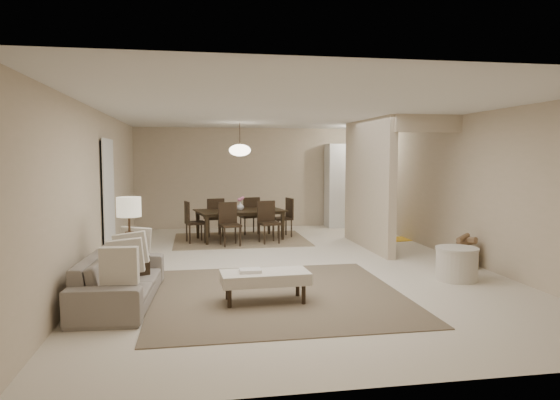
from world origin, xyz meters
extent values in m
plane|color=beige|center=(0.00, 0.00, 0.00)|extent=(9.00, 9.00, 0.00)
plane|color=white|center=(0.00, 0.00, 2.50)|extent=(9.00, 9.00, 0.00)
plane|color=#C3B193|center=(0.00, 4.50, 1.25)|extent=(6.00, 0.00, 6.00)
plane|color=#C3B193|center=(-3.00, 0.00, 1.25)|extent=(0.00, 9.00, 9.00)
plane|color=#C3B193|center=(3.00, 0.00, 1.25)|extent=(0.00, 9.00, 9.00)
cube|color=#C3B193|center=(1.80, 1.25, 1.25)|extent=(0.15, 2.50, 2.50)
cube|color=black|center=(-2.97, 0.60, 1.02)|extent=(0.04, 0.90, 2.04)
cube|color=white|center=(2.35, 4.15, 1.05)|extent=(1.20, 0.55, 2.10)
cylinder|color=white|center=(2.30, 3.20, 2.46)|extent=(0.44, 0.44, 0.05)
cube|color=brown|center=(-0.51, -1.81, 0.01)|extent=(3.20, 3.20, 0.01)
imported|color=gray|center=(-2.45, -1.81, 0.30)|extent=(2.08, 0.92, 0.59)
cube|color=beige|center=(-0.71, -2.11, 0.31)|extent=(1.09, 0.54, 0.14)
cylinder|color=black|center=(-1.15, -2.28, 0.12)|extent=(0.05, 0.05, 0.24)
cylinder|color=black|center=(-0.26, -2.28, 0.12)|extent=(0.05, 0.05, 0.24)
cylinder|color=black|center=(-1.15, -1.93, 0.12)|extent=(0.05, 0.05, 0.24)
cylinder|color=black|center=(-0.26, -1.93, 0.12)|extent=(0.05, 0.05, 0.24)
cube|color=black|center=(-2.40, -1.26, 0.25)|extent=(0.54, 0.54, 0.49)
cylinder|color=#48311F|center=(-2.40, -1.26, 0.64)|extent=(0.12, 0.12, 0.30)
cylinder|color=#48311F|center=(-2.40, -1.26, 0.92)|extent=(0.03, 0.03, 0.26)
cylinder|color=beige|center=(-2.40, -1.26, 1.12)|extent=(0.32, 0.32, 0.26)
cylinder|color=beige|center=(2.19, -1.47, 0.24)|extent=(0.61, 0.61, 0.47)
cylinder|color=olive|center=(2.75, -0.75, 0.17)|extent=(0.48, 0.48, 0.33)
cube|color=#77654A|center=(-0.58, 2.56, 0.01)|extent=(2.80, 2.10, 0.01)
imported|color=black|center=(-0.58, 2.56, 0.32)|extent=(2.01, 1.38, 0.64)
imported|color=white|center=(-0.58, 2.56, 0.73)|extent=(0.19, 0.19, 0.17)
cube|color=gold|center=(2.59, 2.01, 0.01)|extent=(1.00, 0.71, 0.01)
cylinder|color=#48311F|center=(-0.58, 2.56, 2.25)|extent=(0.02, 0.02, 0.50)
ellipsoid|color=#FFEAC6|center=(-0.58, 2.56, 1.92)|extent=(0.46, 0.46, 0.25)
camera|label=1|loc=(-1.54, -8.04, 1.78)|focal=32.00mm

